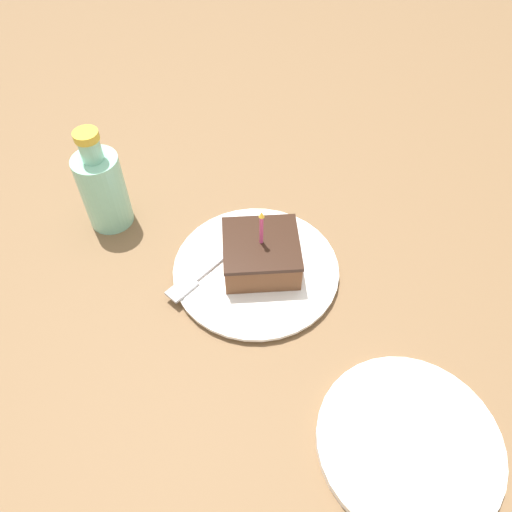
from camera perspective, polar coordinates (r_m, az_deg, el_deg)
The scene contains 6 objects.
ground_plane at distance 0.76m, azimuth 1.43°, elevation -3.26°, with size 2.40×2.40×0.04m.
plate at distance 0.74m, azimuth 0.00°, elevation -1.53°, with size 0.24×0.24×0.01m.
cake_slice at distance 0.72m, azimuth 0.59°, elevation 0.30°, with size 0.11×0.10×0.11m.
fork at distance 0.74m, azimuth -4.95°, elevation -0.89°, with size 0.15×0.15×0.00m.
bottle at distance 0.80m, azimuth -17.11°, elevation 7.44°, with size 0.07×0.07×0.17m.
side_plate at distance 0.64m, azimuth 17.07°, elevation -19.72°, with size 0.22×0.22×0.01m.
Camera 1 is at (-0.05, -0.44, 0.59)m, focal length 35.00 mm.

